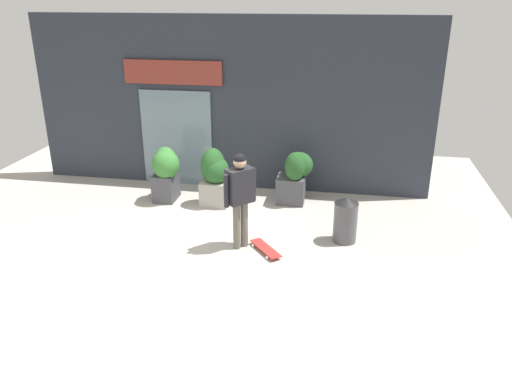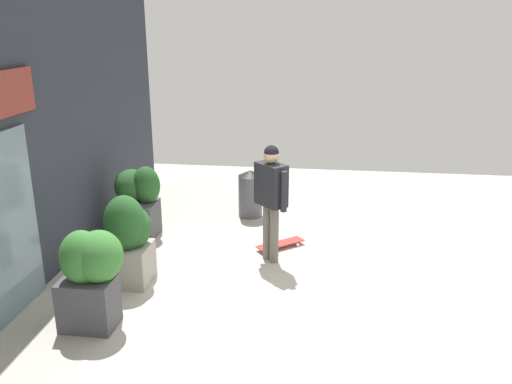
% 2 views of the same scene
% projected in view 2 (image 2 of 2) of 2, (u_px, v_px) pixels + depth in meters
% --- Properties ---
extents(ground_plane, '(12.00, 12.00, 0.00)m').
position_uv_depth(ground_plane, '(253.00, 288.00, 7.11)').
color(ground_plane, '#B2ADA3').
extents(building_facade, '(8.97, 0.31, 3.81)m').
position_uv_depth(building_facade, '(29.00, 143.00, 6.84)').
color(building_facade, '#2D333D').
rests_on(building_facade, ground_plane).
extents(skateboarder, '(0.51, 0.51, 1.73)m').
position_uv_depth(skateboarder, '(271.00, 191.00, 7.60)').
color(skateboarder, '#666056').
rests_on(skateboarder, ground_plane).
extents(skateboard, '(0.65, 0.74, 0.08)m').
position_uv_depth(skateboard, '(280.00, 244.00, 8.34)').
color(skateboard, red).
rests_on(skateboard, ground_plane).
extents(planter_box_left, '(0.74, 0.76, 1.16)m').
position_uv_depth(planter_box_left, '(137.00, 197.00, 8.69)').
color(planter_box_left, '#47474C').
rests_on(planter_box_left, ground_plane).
extents(planter_box_right, '(0.60, 0.60, 1.24)m').
position_uv_depth(planter_box_right, '(129.00, 234.00, 7.06)').
color(planter_box_right, gray).
rests_on(planter_box_right, ground_plane).
extents(planter_box_mid, '(0.60, 0.71, 1.18)m').
position_uv_depth(planter_box_mid, '(90.00, 272.00, 6.05)').
color(planter_box_mid, '#47474C').
rests_on(planter_box_mid, ground_plane).
extents(trash_bin, '(0.43, 0.43, 0.85)m').
position_uv_depth(trash_bin, '(250.00, 193.00, 9.58)').
color(trash_bin, '#4C4C51').
rests_on(trash_bin, ground_plane).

